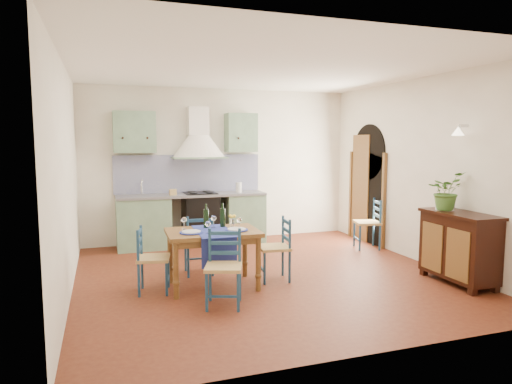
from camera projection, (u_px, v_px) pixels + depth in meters
floor at (266, 275)px, 6.30m from camera, size 5.00×5.00×0.00m
back_wall at (198, 186)px, 8.19m from camera, size 5.00×0.96×2.80m
right_wall at (408, 174)px, 7.21m from camera, size 0.26×5.00×2.80m
left_wall at (66, 180)px, 5.35m from camera, size 0.04×5.00×2.80m
ceiling at (266, 68)px, 5.99m from camera, size 5.00×5.00×0.01m
dining_table at (213, 237)px, 5.75m from camera, size 1.17×0.88×1.04m
chair_near at (224, 267)px, 5.12m from camera, size 0.51×0.51×0.86m
chair_far at (199, 244)px, 6.32m from camera, size 0.42×0.42×0.84m
chair_left at (151, 259)px, 5.56m from camera, size 0.45×0.45×0.81m
chair_right at (276, 248)px, 6.06m from camera, size 0.43×0.43×0.84m
chair_spare at (369, 223)px, 7.85m from camera, size 0.49×0.49×0.86m
sideboard at (459, 245)px, 5.91m from camera, size 0.50×1.05×0.94m
potted_plant at (446, 191)px, 6.05m from camera, size 0.57×0.54×0.51m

